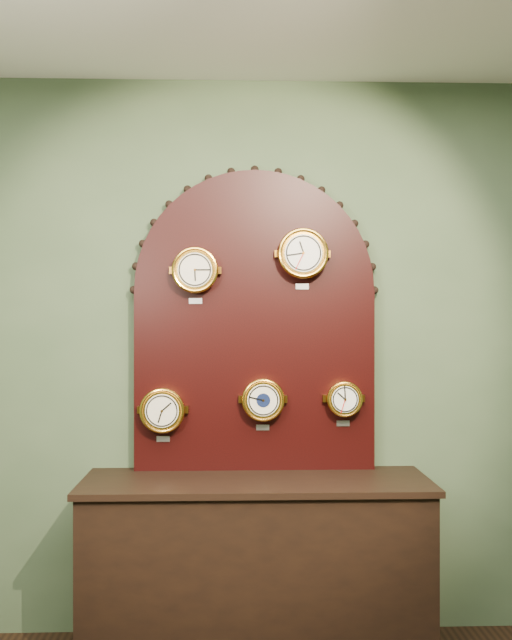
{
  "coord_description": "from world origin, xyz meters",
  "views": [
    {
      "loc": [
        -0.11,
        -1.05,
        1.59
      ],
      "look_at": [
        0.0,
        2.25,
        1.58
      ],
      "focal_mm": 39.22,
      "sensor_mm": 36.0,
      "label": 1
    }
  ],
  "objects_px": {
    "shop_counter": "(256,570)",
    "roman_clock": "(195,270)",
    "display_board": "(255,311)",
    "tide_clock": "(344,399)",
    "barometer": "(263,400)",
    "hygrometer": "(163,410)",
    "arabic_clock": "(303,254)"
  },
  "relations": [
    {
      "from": "hygrometer",
      "to": "barometer",
      "type": "relative_size",
      "value": 1.04
    },
    {
      "from": "arabic_clock",
      "to": "hygrometer",
      "type": "bearing_deg",
      "value": 179.94
    },
    {
      "from": "display_board",
      "to": "tide_clock",
      "type": "relative_size",
      "value": 6.67
    },
    {
      "from": "display_board",
      "to": "hygrometer",
      "type": "height_order",
      "value": "display_board"
    },
    {
      "from": "barometer",
      "to": "tide_clock",
      "type": "relative_size",
      "value": 1.15
    },
    {
      "from": "shop_counter",
      "to": "arabic_clock",
      "type": "height_order",
      "value": "arabic_clock"
    },
    {
      "from": "roman_clock",
      "to": "barometer",
      "type": "distance_m",
      "value": 0.72
    },
    {
      "from": "shop_counter",
      "to": "barometer",
      "type": "distance_m",
      "value": 0.8
    },
    {
      "from": "display_board",
      "to": "arabic_clock",
      "type": "xyz_separation_m",
      "value": [
        0.24,
        -0.07,
        0.28
      ]
    },
    {
      "from": "shop_counter",
      "to": "roman_clock",
      "type": "relative_size",
      "value": 5.76
    },
    {
      "from": "display_board",
      "to": "barometer",
      "type": "xyz_separation_m",
      "value": [
        0.04,
        -0.07,
        -0.44
      ]
    },
    {
      "from": "shop_counter",
      "to": "tide_clock",
      "type": "distance_m",
      "value": 0.92
    },
    {
      "from": "shop_counter",
      "to": "barometer",
      "type": "relative_size",
      "value": 6.09
    },
    {
      "from": "arabic_clock",
      "to": "barometer",
      "type": "distance_m",
      "value": 0.75
    },
    {
      "from": "shop_counter",
      "to": "arabic_clock",
      "type": "relative_size",
      "value": 5.33
    },
    {
      "from": "display_board",
      "to": "tide_clock",
      "type": "xyz_separation_m",
      "value": [
        0.44,
        -0.07,
        -0.44
      ]
    },
    {
      "from": "arabic_clock",
      "to": "barometer",
      "type": "relative_size",
      "value": 1.14
    },
    {
      "from": "tide_clock",
      "to": "arabic_clock",
      "type": "bearing_deg",
      "value": -179.47
    },
    {
      "from": "shop_counter",
      "to": "tide_clock",
      "type": "bearing_deg",
      "value": 19.34
    },
    {
      "from": "roman_clock",
      "to": "display_board",
      "type": "bearing_deg",
      "value": 12.73
    },
    {
      "from": "barometer",
      "to": "tide_clock",
      "type": "height_order",
      "value": "barometer"
    },
    {
      "from": "shop_counter",
      "to": "arabic_clock",
      "type": "bearing_deg",
      "value": 32.93
    },
    {
      "from": "shop_counter",
      "to": "tide_clock",
      "type": "height_order",
      "value": "tide_clock"
    },
    {
      "from": "hygrometer",
      "to": "barometer",
      "type": "height_order",
      "value": "barometer"
    },
    {
      "from": "roman_clock",
      "to": "barometer",
      "type": "height_order",
      "value": "roman_clock"
    },
    {
      "from": "display_board",
      "to": "arabic_clock",
      "type": "bearing_deg",
      "value": -15.89
    },
    {
      "from": "display_board",
      "to": "roman_clock",
      "type": "distance_m",
      "value": 0.36
    },
    {
      "from": "shop_counter",
      "to": "roman_clock",
      "type": "height_order",
      "value": "roman_clock"
    },
    {
      "from": "tide_clock",
      "to": "barometer",
      "type": "bearing_deg",
      "value": -179.84
    },
    {
      "from": "shop_counter",
      "to": "roman_clock",
      "type": "distance_m",
      "value": 1.46
    },
    {
      "from": "shop_counter",
      "to": "arabic_clock",
      "type": "distance_m",
      "value": 1.53
    },
    {
      "from": "roman_clock",
      "to": "tide_clock",
      "type": "bearing_deg",
      "value": 0.1
    }
  ]
}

